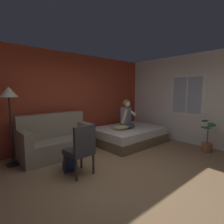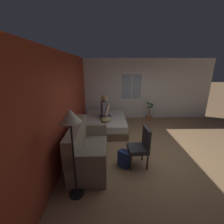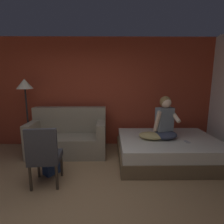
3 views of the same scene
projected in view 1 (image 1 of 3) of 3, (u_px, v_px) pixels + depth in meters
The scene contains 12 objects.
ground_plane at pixel (124, 179), 3.19m from camera, with size 40.00×40.00×0.00m, color #93704C.
wall_back_accent at pixel (60, 100), 4.98m from camera, with size 11.17×0.16×2.70m, color #993823.
wall_side_with_window at pixel (201, 100), 5.09m from camera, with size 0.19×6.44×2.70m.
bed at pixel (128, 135), 5.46m from camera, with size 2.06×1.57×0.48m.
couch at pixel (56, 140), 4.33m from camera, with size 1.71×0.84×1.04m.
side_chair at pixel (81, 148), 3.29m from camera, with size 0.50×0.50×0.98m.
person_seated at pixel (127, 116), 5.34m from camera, with size 0.63×0.58×0.88m.
backpack at pixel (70, 160), 3.60m from camera, with size 0.35×0.35×0.46m.
throw_pillow at pixel (121, 127), 5.13m from camera, with size 0.48×0.36×0.14m, color tan.
cell_phone at pixel (141, 127), 5.44m from camera, with size 0.07×0.14×0.01m, color #B7B7BC.
floor_lamp at pixel (9, 100), 3.65m from camera, with size 0.36×0.36×1.70m.
potted_plant at pixel (207, 141), 4.62m from camera, with size 0.39×0.37×0.85m.
Camera 1 is at (-2.15, -2.13, 1.60)m, focal length 28.00 mm.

